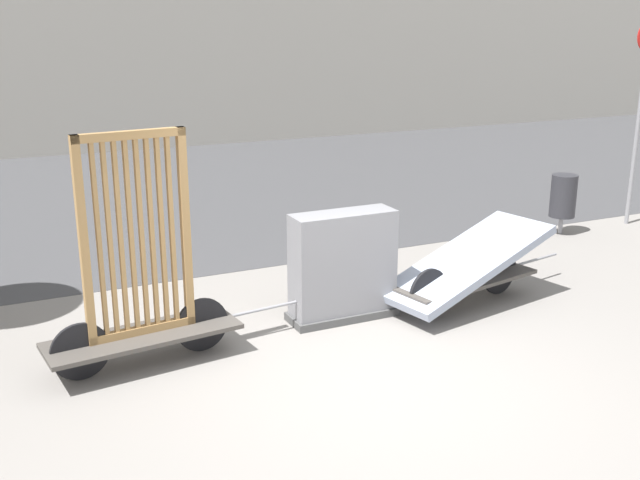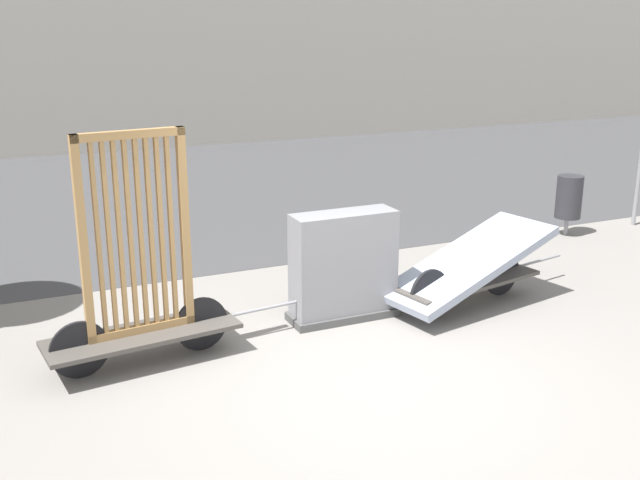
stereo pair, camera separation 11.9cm
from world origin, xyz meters
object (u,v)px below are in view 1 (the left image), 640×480
(bike_cart_with_mattress, at_px, (466,267))
(utility_cabinet, at_px, (343,270))
(bike_cart_with_bedframe, at_px, (141,289))
(trash_bin, at_px, (563,196))

(bike_cart_with_mattress, distance_m, utility_cabinet, 1.38)
(bike_cart_with_bedframe, xyz_separation_m, bike_cart_with_mattress, (3.43, -0.00, -0.28))
(bike_cart_with_bedframe, xyz_separation_m, utility_cabinet, (2.06, 0.22, -0.19))
(utility_cabinet, bearing_deg, bike_cart_with_bedframe, -173.99)
(trash_bin, bearing_deg, utility_cabinet, -160.68)
(utility_cabinet, xyz_separation_m, trash_bin, (4.24, 1.49, 0.03))
(trash_bin, bearing_deg, bike_cart_with_bedframe, -164.88)
(utility_cabinet, bearing_deg, bike_cart_with_mattress, -9.07)
(bike_cart_with_mattress, distance_m, trash_bin, 3.35)
(bike_cart_with_bedframe, height_order, trash_bin, bike_cart_with_bedframe)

